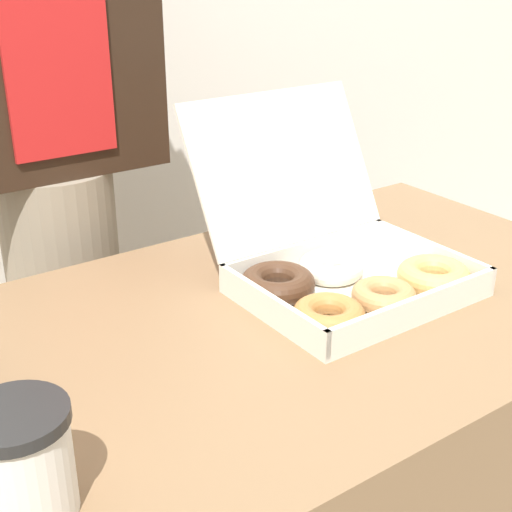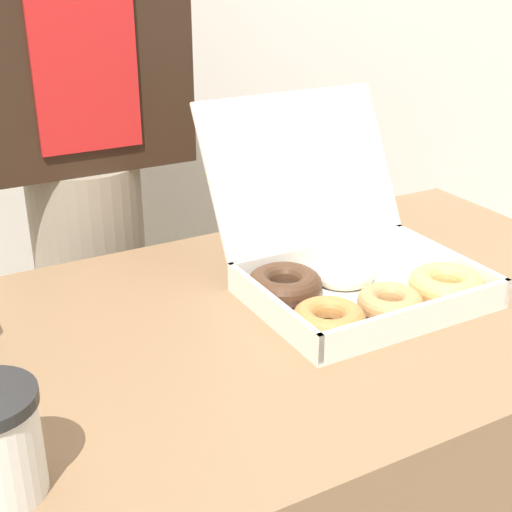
% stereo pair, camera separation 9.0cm
% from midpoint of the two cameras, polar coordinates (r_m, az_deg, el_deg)
% --- Properties ---
extents(donut_box, '(0.34, 0.36, 0.26)m').
position_cam_midpoint_polar(donut_box, '(1.03, 10.02, -1.10)').
color(donut_box, silver).
rests_on(donut_box, table).
extents(person_customer, '(0.38, 0.23, 1.68)m').
position_cam_midpoint_polar(person_customer, '(1.29, -12.21, 10.23)').
color(person_customer, gray).
rests_on(person_customer, ground_plane).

